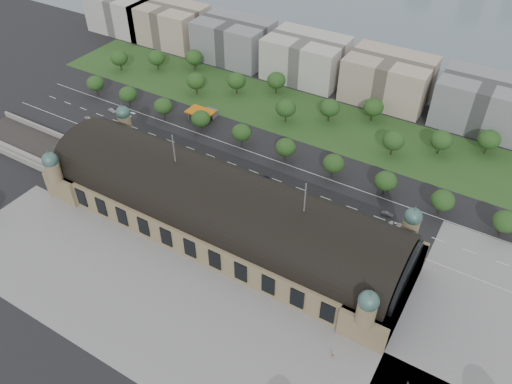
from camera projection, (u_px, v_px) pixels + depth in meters
The scene contains 55 objects.
ground at pixel (222, 228), 199.12m from camera, with size 900.00×900.00×0.00m, color black.
station at pixel (220, 209), 192.51m from camera, with size 150.00×48.40×44.30m.
track_cutting at pixel (30, 148), 240.61m from camera, with size 70.00×24.00×3.10m.
plaza_south at pixel (173, 318), 166.33m from camera, with size 190.00×48.00×0.12m, color gray.
plaza_east at pixel (490, 344), 158.50m from camera, with size 56.00×100.00×0.12m, color gray.
road_slab at pixel (232, 164), 231.93m from camera, with size 260.00×26.00×0.10m, color black.
grass_belt at pixel (296, 114), 266.02m from camera, with size 300.00×45.00×0.10m, color #2B4E1F.
petrol_station at pixel (206, 112), 261.29m from camera, with size 14.00×13.00×5.05m.
lake at pixel (432, 3), 394.54m from camera, with size 700.00×320.00×0.08m, color slate.
office_0 at pixel (125, 13), 345.66m from camera, with size 45.00×32.00×24.00m, color #B9B7B0.
office_1 at pixel (171, 24), 329.88m from camera, with size 45.00×32.00×24.00m, color #B9A691.
office_2 at pixel (234, 40), 310.16m from camera, with size 45.00×32.00×24.00m, color gray.
office_3 at pixel (306, 58), 290.44m from camera, with size 45.00×32.00×24.00m, color #B9B7B0.
office_4 at pixel (388, 79), 270.73m from camera, with size 45.00×32.00×24.00m, color #B9A691.
office_5 at pixel (484, 103), 251.01m from camera, with size 45.00×32.00×24.00m, color gray.
tree_row_0 at pixel (95, 83), 276.42m from camera, with size 9.60×9.60×11.52m.
tree_row_1 at pixel (128, 94), 266.96m from camera, with size 9.60×9.60×11.52m.
tree_row_2 at pixel (163, 106), 257.49m from camera, with size 9.60×9.60×11.52m.
tree_row_3 at pixel (201, 119), 248.03m from camera, with size 9.60×9.60×11.52m.
tree_row_4 at pixel (241, 133), 238.56m from camera, with size 9.60×9.60×11.52m.
tree_row_5 at pixel (286, 147), 229.10m from camera, with size 9.60×9.60×11.52m.
tree_row_6 at pixel (333, 163), 219.63m from camera, with size 9.60×9.60×11.52m.
tree_row_7 at pixel (386, 181), 210.17m from camera, with size 9.60×9.60×11.52m.
tree_row_8 at pixel (443, 200), 200.70m from camera, with size 9.60×9.60×11.52m.
tree_row_9 at pixel (505, 221), 191.24m from camera, with size 9.60×9.60×11.52m.
tree_belt_0 at pixel (119, 58), 299.64m from camera, with size 10.40×10.40×12.48m.
tree_belt_1 at pixel (157, 58), 300.02m from camera, with size 10.40×10.40×12.48m.
tree_belt_2 at pixel (194, 57), 300.39m from camera, with size 10.40×10.40×12.48m.
tree_belt_3 at pixel (196, 81), 277.16m from camera, with size 10.40×10.40×12.48m.
tree_belt_4 at pixel (236, 81), 277.54m from camera, with size 10.40×10.40×12.48m.
tree_belt_5 at pixel (276, 80), 277.91m from camera, with size 10.40×10.40×12.48m.
tree_belt_6 at pixel (286, 108), 254.68m from camera, with size 10.40×10.40×12.48m.
tree_belt_7 at pixel (330, 108), 255.06m from camera, with size 10.40×10.40×12.48m.
tree_belt_8 at pixel (373, 107), 255.43m from camera, with size 10.40×10.40×12.48m.
tree_belt_9 at pixel (394, 141), 232.20m from camera, with size 10.40×10.40×12.48m.
tree_belt_10 at pixel (441, 140), 232.58m from camera, with size 10.40×10.40×12.48m.
tree_belt_11 at pixel (489, 139), 232.95m from camera, with size 10.40×10.40×12.48m.
traffic_car_0 at pixel (88, 118), 261.38m from camera, with size 1.68×4.18×1.42m, color silver.
traffic_car_1 at pixel (112, 110), 267.06m from camera, with size 1.66×4.77×1.57m, color gray.
traffic_car_2 at pixel (158, 150), 239.34m from camera, with size 2.16×4.67×1.30m, color black.
traffic_car_4 at pixel (265, 177), 223.06m from camera, with size 1.60×3.98×1.36m, color #181742.
traffic_car_5 at pixel (387, 214), 204.13m from camera, with size 1.71×4.90×1.61m, color #525459.
traffic_car_6 at pixel (395, 224), 199.87m from camera, with size 2.33×5.06×1.41m, color silver.
parked_car_0 at pixel (110, 143), 244.03m from camera, with size 1.36×3.91×1.29m, color black.
parked_car_1 at pixel (150, 158), 233.94m from camera, with size 2.24×4.85×1.35m, color maroon.
parked_car_2 at pixel (128, 145), 242.37m from camera, with size 1.85×4.56×1.32m, color #211C4F.
parked_car_3 at pixel (155, 154), 236.64m from camera, with size 1.75×4.36×1.49m, color #56585D.
parked_car_4 at pixel (171, 160), 232.89m from camera, with size 1.71×4.89×1.61m, color silver.
parked_car_5 at pixel (183, 171), 226.35m from camera, with size 2.29×4.96×1.38m, color #909598.
parked_car_6 at pixel (194, 172), 226.02m from camera, with size 1.86×4.58×1.33m, color black.
bus_west at pixel (250, 178), 221.23m from camera, with size 2.82×12.05×3.36m, color red.
bus_mid at pixel (243, 182), 219.12m from camera, with size 2.54×10.84×3.02m, color silver.
bus_east at pixel (319, 206), 206.44m from camera, with size 3.04×13.01×3.62m, color beige.
pedestrian_0 at pixel (332, 356), 154.14m from camera, with size 0.97×0.56×1.98m, color gray.
pedestrian_2 at pixel (408, 383), 147.58m from camera, with size 0.92×0.53×1.89m, color gray.
Camera 1 is at (85.53, -115.56, 139.20)m, focal length 35.00 mm.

